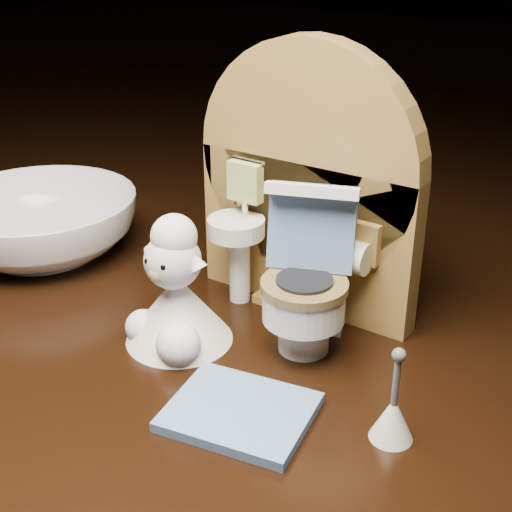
% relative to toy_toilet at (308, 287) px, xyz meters
% --- Properties ---
extents(backdrop_panel, '(0.13, 0.05, 0.15)m').
position_rel_toy_toilet_xyz_m(backdrop_panel, '(-0.02, 0.03, 0.03)').
color(backdrop_panel, olive).
rests_on(backdrop_panel, ground).
extents(toy_toilet, '(0.05, 0.06, 0.09)m').
position_rel_toy_toilet_xyz_m(toy_toilet, '(0.00, 0.00, 0.00)').
color(toy_toilet, white).
rests_on(toy_toilet, ground).
extents(bath_mat, '(0.07, 0.06, 0.00)m').
position_rel_toy_toilet_xyz_m(bath_mat, '(0.01, -0.07, -0.03)').
color(bath_mat, '#5D81B1').
rests_on(bath_mat, ground).
extents(toilet_brush, '(0.02, 0.02, 0.05)m').
position_rel_toy_toilet_xyz_m(toilet_brush, '(0.07, -0.05, -0.02)').
color(toilet_brush, white).
rests_on(toilet_brush, ground).
extents(plush_lamb, '(0.06, 0.06, 0.07)m').
position_rel_toy_toilet_xyz_m(plush_lamb, '(-0.06, -0.04, -0.01)').
color(plush_lamb, white).
rests_on(plush_lamb, ground).
extents(ceramic_bowl, '(0.16, 0.16, 0.04)m').
position_rel_toy_toilet_xyz_m(ceramic_bowl, '(-0.20, -0.00, -0.01)').
color(ceramic_bowl, white).
rests_on(ceramic_bowl, ground).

